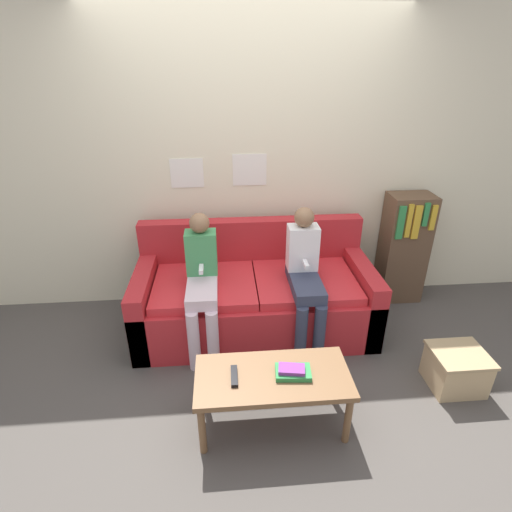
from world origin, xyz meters
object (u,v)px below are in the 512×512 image
at_px(coffee_table, 273,381).
at_px(couch, 255,296).
at_px(person_right, 305,274).
at_px(bookshelf, 403,248).
at_px(person_left, 202,279).
at_px(storage_box, 456,369).
at_px(tv_remote, 234,376).

bearing_deg(coffee_table, couch, 91.27).
height_order(person_right, bookshelf, person_right).
bearing_deg(person_left, storage_box, -19.64).
xyz_separation_m(coffee_table, storage_box, (1.34, 0.21, -0.20)).
height_order(tv_remote, bookshelf, bookshelf).
relative_size(coffee_table, person_right, 0.86).
distance_m(person_right, bookshelf, 1.19).
relative_size(coffee_table, person_left, 0.88).
xyz_separation_m(coffee_table, person_right, (0.35, 0.85, 0.27)).
height_order(coffee_table, storage_box, coffee_table).
relative_size(person_left, tv_remote, 6.35).
relative_size(person_right, storage_box, 2.97).
distance_m(person_left, tv_remote, 0.89).
height_order(person_right, storage_box, person_right).
relative_size(tv_remote, storage_box, 0.46).
relative_size(person_right, bookshelf, 1.06).
xyz_separation_m(tv_remote, bookshelf, (1.64, 1.41, 0.12)).
xyz_separation_m(couch, person_right, (0.38, -0.21, 0.32)).
bearing_deg(coffee_table, person_right, 67.30).
height_order(person_left, person_right, person_right).
distance_m(person_right, tv_remote, 1.05).
relative_size(couch, bookshelf, 1.87).
relative_size(tv_remote, bookshelf, 0.16).
relative_size(person_left, bookshelf, 1.04).
distance_m(coffee_table, person_right, 0.95).
xyz_separation_m(couch, coffee_table, (0.02, -1.06, 0.05)).
height_order(couch, person_left, person_left).
height_order(person_right, tv_remote, person_right).
bearing_deg(person_right, couch, 150.40).
xyz_separation_m(tv_remote, storage_box, (1.57, 0.21, -0.26)).
bearing_deg(couch, storage_box, -32.12).
bearing_deg(storage_box, tv_remote, -172.45).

